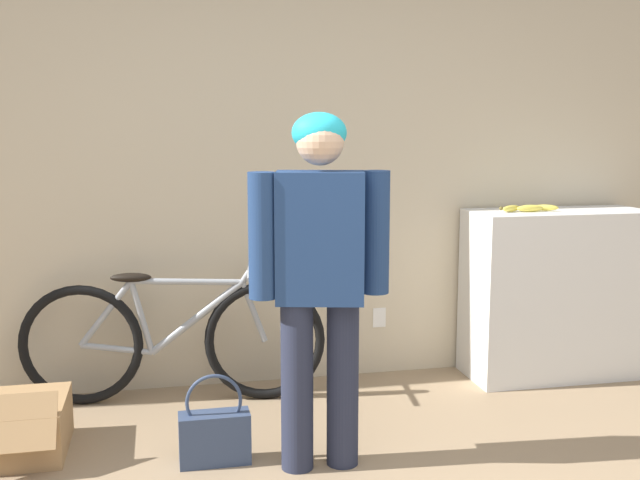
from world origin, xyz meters
name	(u,v)px	position (x,y,z in m)	size (l,w,h in m)	color
wall_back	(289,163)	(0.00, 2.40, 1.30)	(8.00, 0.07, 2.60)	beige
side_shelf	(556,293)	(1.59, 2.12, 0.51)	(1.08, 0.46, 1.01)	white
person	(320,264)	(-0.08, 1.18, 0.92)	(0.62, 0.29, 1.57)	#23283D
bicycle	(174,339)	(-0.70, 2.13, 0.35)	(1.66, 0.46, 0.74)	black
banana	(528,208)	(1.37, 2.09, 1.04)	(0.37, 0.10, 0.04)	#EAD64C
handbag	(215,435)	(-0.54, 1.31, 0.13)	(0.32, 0.13, 0.42)	#334260
cardboard_box	(17,427)	(-1.43, 1.61, 0.13)	(0.45, 0.57, 0.34)	#A87F51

